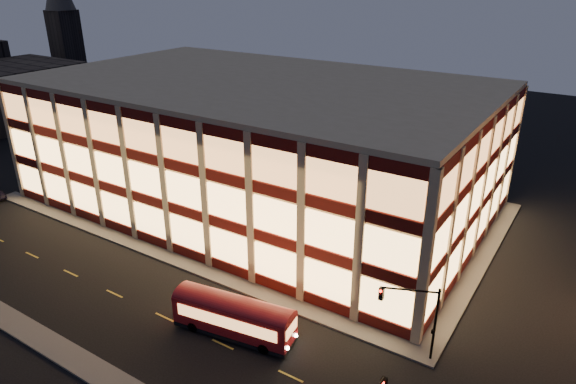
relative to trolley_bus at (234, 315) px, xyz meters
The scene contains 8 objects.
ground 11.10m from the trolley_bus, 155.54° to the left, with size 200.00×200.00×0.00m, color black.
sidewalk_office_south 14.21m from the trolley_bus, 156.89° to the left, with size 54.00×2.00×0.15m, color #514F4C.
sidewalk_office_east 25.23m from the trolley_bus, 58.84° to the left, with size 2.00×30.00×0.15m, color #514F4C.
sidewalk_near 13.19m from the trolley_bus, 139.69° to the right, with size 100.00×2.00×0.15m, color #514F4C.
office_building 25.62m from the trolley_bus, 121.00° to the left, with size 50.45×30.45×14.50m.
church_tower 91.82m from the trolley_bus, 150.89° to the left, with size 5.00×5.00×18.00m, color #2D2621.
traffic_signal_far 13.34m from the trolley_bus, 21.31° to the left, with size 3.79×1.87×6.00m.
trolley_bus is the anchor object (origin of this frame).
Camera 1 is at (30.61, -28.96, 25.59)m, focal length 32.00 mm.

